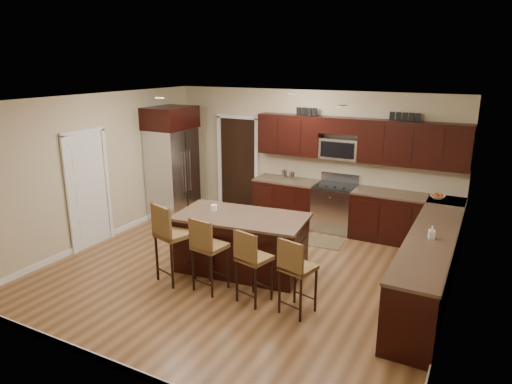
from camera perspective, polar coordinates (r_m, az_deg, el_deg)
The scene contains 24 objects.
floor at distance 7.40m, azimuth -1.63°, elevation -9.91°, with size 6.00×6.00×0.00m, color brown.
ceiling at distance 6.67m, azimuth -1.81°, elevation 11.42°, with size 6.00×6.00×0.00m, color silver.
wall_back at distance 9.34m, azimuth 6.63°, elevation 4.28°, with size 6.00×6.00×0.00m, color #C2B18C.
wall_left at distance 8.75m, azimuth -19.11°, elevation 2.69°, with size 5.50×5.50×0.00m, color #C2B18C.
wall_right at distance 6.09m, azimuth 23.72°, elevation -3.41°, with size 5.50×5.50×0.00m, color #C2B18C.
base_cabinets at distance 7.87m, azimuth 15.92°, elevation -5.26°, with size 4.02×3.96×0.92m.
upper_cabinets at distance 8.78m, azimuth 12.72°, elevation 6.50°, with size 4.00×0.33×0.80m.
range at distance 9.07m, azimuth 9.76°, elevation -1.94°, with size 0.76×0.64×1.11m.
microwave at distance 8.93m, azimuth 10.42°, elevation 5.35°, with size 0.76×0.31×0.40m, color silver.
doorway at distance 10.09m, azimuth -2.23°, elevation 3.40°, with size 0.85×0.03×2.06m, color black.
pantry_door at distance 8.62m, azimuth -20.26°, elevation 0.12°, with size 0.03×0.80×2.04m, color white.
letter_decor at distance 8.76m, azimuth 11.99°, elevation 9.52°, with size 2.20×0.03×0.15m, color black, non-canonical shape.
island at distance 7.30m, azimuth -1.84°, elevation -6.59°, with size 2.15×1.30×0.92m.
stool_left at distance 6.90m, azimuth -10.72°, elevation -5.18°, with size 0.58×0.58×1.24m.
stool_mid at distance 6.57m, azimuth -6.16°, elevation -6.77°, with size 0.48×0.48×1.12m.
stool_right at distance 6.24m, azimuth -0.61°, elevation -8.26°, with size 0.48×0.48×1.07m.
refrigerator at distance 9.71m, azimuth -10.42°, elevation 3.68°, with size 0.79×1.01×2.35m.
floor_mat at distance 8.62m, azimuth 8.07°, elevation -6.14°, with size 0.84×0.56×0.01m, color brown.
fruit_bowl at distance 8.58m, azimuth 21.75°, elevation -0.58°, with size 0.25×0.25×0.06m, color silver.
soap_bottle at distance 6.62m, azimuth 21.13°, elevation -4.74°, with size 0.08×0.08×0.18m, color #B2B2B2.
canister_tall at distance 9.29m, azimuth 3.61°, elevation 2.18°, with size 0.12×0.12×0.19m, color silver.
canister_short at distance 9.23m, azimuth 4.51°, elevation 2.01°, with size 0.11×0.11×0.17m, color silver.
island_jar at distance 7.35m, azimuth -5.27°, elevation -1.98°, with size 0.10×0.10×0.10m, color white.
stool_extra at distance 5.99m, azimuth 4.95°, elevation -9.42°, with size 0.48×0.48×1.07m.
Camera 1 is at (3.28, -5.79, 3.24)m, focal length 32.00 mm.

